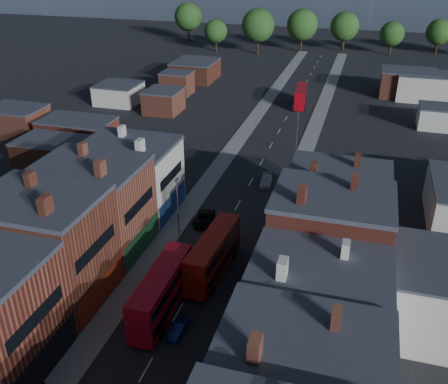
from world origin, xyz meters
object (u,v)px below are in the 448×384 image
Objects in this scene: bus_0 at (162,291)px; bus_2 at (301,96)px; ped_3 at (214,345)px; car_1 at (179,329)px; car_2 at (204,218)px; bus_1 at (213,254)px; car_3 at (266,181)px.

bus_2 is (3.00, 73.98, -0.33)m from bus_0.
ped_3 is at bearing -92.59° from bus_2.
car_1 is at bearing -95.60° from bus_2.
car_1 is 1.85× the size of ped_3.
bus_2 is 2.13× the size of car_2.
bus_1 reaches higher than car_2.
car_2 is (-4.64, -55.65, -1.67)m from bus_2.
car_2 is (-4.34, 20.77, 0.13)m from car_1.
car_2 is 14.92m from car_3.
bus_0 is 3.55× the size of car_1.
bus_0 reaches higher than ped_3.
car_3 is (1.01, -41.85, -1.71)m from bus_2.
car_1 is 34.60m from car_3.
car_2 is at bearing 16.16° from ped_3.
bus_1 is 66.12m from bus_2.
car_2 is at bearing -119.19° from car_3.
ped_3 reaches higher than car_3.
car_1 is at bearing -42.46° from bus_0.
ped_3 reaches higher than car_1.
car_1 is (-0.30, -76.42, -1.80)m from bus_2.
ped_3 is (3.80, -11.84, -1.65)m from bus_1.
ped_3 is (8.44, -22.31, 0.33)m from car_2.
car_2 reaches higher than car_1.
car_2 is at bearing -100.14° from bus_2.
ped_3 reaches higher than car_2.
ped_3 is at bearing -30.68° from bus_0.
car_3 is at bearing 91.50° from bus_1.
ped_3 is at bearing -14.77° from car_1.
bus_0 is 0.99× the size of bus_1.
bus_0 is at bearing 143.67° from car_1.
bus_0 is 1.12× the size of bus_2.
bus_0 is 8.05m from ped_3.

